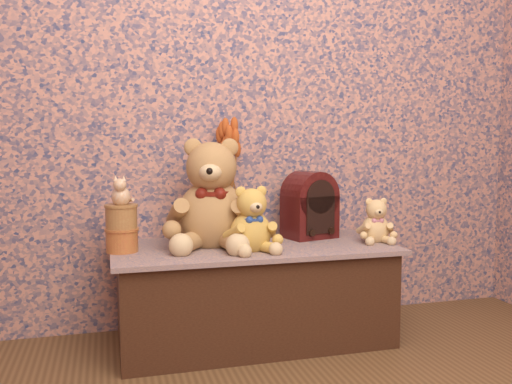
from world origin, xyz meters
TOP-DOWN VIEW (x-y plane):
  - display_shelf at (0.00, 1.21)m, footprint 1.22×0.59m
  - teddy_large at (-0.17, 1.25)m, footprint 0.50×0.56m
  - teddy_medium at (-0.04, 1.10)m, footprint 0.25×0.29m
  - teddy_small at (0.56, 1.15)m, footprint 0.21×0.23m
  - cathedral_radio at (0.31, 1.33)m, footprint 0.27×0.22m
  - ceramic_vase at (-0.07, 1.41)m, footprint 0.14×0.14m
  - dried_stalks at (-0.07, 1.41)m, footprint 0.28×0.28m
  - biscuit_tin_lower at (-0.56, 1.22)m, footprint 0.16×0.16m
  - biscuit_tin_upper at (-0.56, 1.22)m, footprint 0.13×0.13m
  - cat_figurine at (-0.56, 1.22)m, footprint 0.10×0.11m

SIDE VIEW (x-z plane):
  - display_shelf at x=0.00m, z-range 0.00..0.43m
  - biscuit_tin_lower at x=-0.56m, z-range 0.43..0.53m
  - ceramic_vase at x=-0.07m, z-range 0.43..0.64m
  - teddy_small at x=0.56m, z-range 0.43..0.65m
  - biscuit_tin_upper at x=-0.56m, z-range 0.53..0.63m
  - teddy_medium at x=-0.04m, z-range 0.43..0.72m
  - cathedral_radio at x=0.31m, z-range 0.43..0.75m
  - teddy_large at x=-0.17m, z-range 0.43..0.93m
  - cat_figurine at x=-0.56m, z-range 0.63..0.75m
  - dried_stalks at x=-0.07m, z-range 0.64..1.05m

